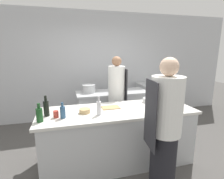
# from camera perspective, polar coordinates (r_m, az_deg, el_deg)

# --- Properties ---
(ground_plane) EXTENTS (16.00, 16.00, 0.00)m
(ground_plane) POSITION_cam_1_polar(r_m,az_deg,el_deg) (3.18, 1.77, -21.96)
(ground_plane) COLOR #4C4947
(wall_back) EXTENTS (8.00, 0.06, 2.80)m
(wall_back) POSITION_cam_1_polar(r_m,az_deg,el_deg) (4.72, -5.68, 7.54)
(wall_back) COLOR silver
(wall_back) RESTS_ON ground_plane
(prep_counter) EXTENTS (2.43, 0.87, 0.89)m
(prep_counter) POSITION_cam_1_polar(r_m,az_deg,el_deg) (2.95, 1.83, -14.76)
(prep_counter) COLOR #B7BABC
(prep_counter) RESTS_ON ground_plane
(pass_counter) EXTENTS (1.62, 0.64, 0.89)m
(pass_counter) POSITION_cam_1_polar(r_m,az_deg,el_deg) (4.10, 0.07, -6.76)
(pass_counter) COLOR #B7BABC
(pass_counter) RESTS_ON ground_plane
(oven_range) EXTENTS (0.77, 0.64, 0.92)m
(oven_range) POSITION_cam_1_polar(r_m,az_deg,el_deg) (5.04, 12.92, -3.28)
(oven_range) COLOR #B7BABC
(oven_range) RESTS_ON ground_plane
(chef_at_prep_near) EXTENTS (0.42, 0.40, 1.73)m
(chef_at_prep_near) POSITION_cam_1_polar(r_m,az_deg,el_deg) (2.30, 16.83, -12.16)
(chef_at_prep_near) COLOR black
(chef_at_prep_near) RESTS_ON ground_plane
(chef_at_stove) EXTENTS (0.35, 0.33, 1.70)m
(chef_at_stove) POSITION_cam_1_polar(r_m,az_deg,el_deg) (3.55, 1.52, -2.95)
(chef_at_stove) COLOR black
(chef_at_stove) RESTS_ON ground_plane
(bottle_olive_oil) EXTENTS (0.07, 0.07, 0.22)m
(bottle_olive_oil) POSITION_cam_1_polar(r_m,az_deg,el_deg) (2.50, -15.78, -7.04)
(bottle_olive_oil) COLOR #2D5175
(bottle_olive_oil) RESTS_ON prep_counter
(bottle_vinegar) EXTENTS (0.08, 0.08, 0.19)m
(bottle_vinegar) POSITION_cam_1_polar(r_m,az_deg,el_deg) (2.76, 16.64, -5.51)
(bottle_vinegar) COLOR #B2A84C
(bottle_vinegar) RESTS_ON prep_counter
(bottle_wine) EXTENTS (0.08, 0.08, 0.30)m
(bottle_wine) POSITION_cam_1_polar(r_m,az_deg,el_deg) (2.64, -20.68, -5.70)
(bottle_wine) COLOR black
(bottle_wine) RESTS_ON prep_counter
(bottle_cooking_oil) EXTENTS (0.07, 0.07, 0.31)m
(bottle_cooking_oil) POSITION_cam_1_polar(r_m,az_deg,el_deg) (3.16, 19.10, -2.55)
(bottle_cooking_oil) COLOR #5B2319
(bottle_cooking_oil) RESTS_ON prep_counter
(bottle_sauce) EXTENTS (0.06, 0.06, 0.28)m
(bottle_sauce) POSITION_cam_1_polar(r_m,az_deg,el_deg) (2.53, -4.32, -5.91)
(bottle_sauce) COLOR silver
(bottle_sauce) RESTS_ON prep_counter
(bottle_water) EXTENTS (0.08, 0.08, 0.25)m
(bottle_water) POSITION_cam_1_polar(r_m,az_deg,el_deg) (2.47, -22.61, -7.55)
(bottle_water) COLOR #19471E
(bottle_water) RESTS_ON prep_counter
(bowl_mixing_large) EXTENTS (0.16, 0.16, 0.06)m
(bowl_mixing_large) POSITION_cam_1_polar(r_m,az_deg,el_deg) (2.65, -8.89, -6.90)
(bowl_mixing_large) COLOR tan
(bowl_mixing_large) RESTS_ON prep_counter
(bowl_prep_small) EXTENTS (0.21, 0.21, 0.08)m
(bowl_prep_small) POSITION_cam_1_polar(r_m,az_deg,el_deg) (3.21, 11.87, -3.42)
(bowl_prep_small) COLOR #B7BABC
(bowl_prep_small) RESTS_ON prep_counter
(cup) EXTENTS (0.07, 0.07, 0.10)m
(cup) POSITION_cam_1_polar(r_m,az_deg,el_deg) (2.56, -17.83, -7.67)
(cup) COLOR #B2382D
(cup) RESTS_ON prep_counter
(cutting_board) EXTENTS (0.29, 0.20, 0.01)m
(cutting_board) POSITION_cam_1_polar(r_m,az_deg,el_deg) (2.86, -0.45, -5.86)
(cutting_board) COLOR tan
(cutting_board) RESTS_ON prep_counter
(stockpot) EXTENTS (0.29, 0.29, 0.17)m
(stockpot) POSITION_cam_1_polar(r_m,az_deg,el_deg) (3.92, -7.60, 0.31)
(stockpot) COLOR #B7BABC
(stockpot) RESTS_ON pass_counter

